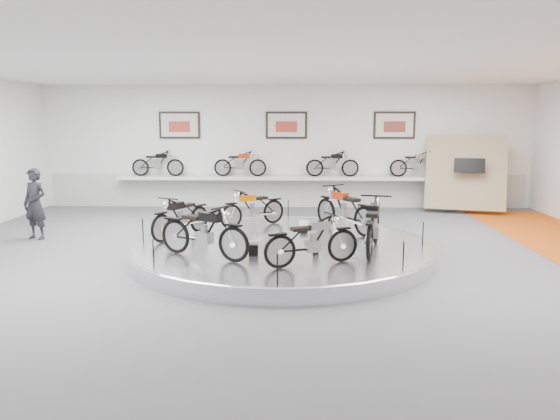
{
  "coord_description": "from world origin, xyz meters",
  "views": [
    {
      "loc": [
        0.3,
        -10.99,
        2.89
      ],
      "look_at": [
        -0.03,
        0.6,
        0.96
      ],
      "focal_mm": 35.0,
      "sensor_mm": 36.0,
      "label": 1
    }
  ],
  "objects_px": {
    "bike_f": "(373,225)",
    "display_platform": "(281,250)",
    "shelf": "(286,178)",
    "bike_e": "(312,240)",
    "bike_b": "(253,208)",
    "visitor": "(35,204)",
    "bike_d": "(204,231)",
    "bike_c": "(181,216)",
    "bike_a": "(344,209)"
  },
  "relations": [
    {
      "from": "bike_f",
      "to": "bike_b",
      "type": "bearing_deg",
      "value": 58.5
    },
    {
      "from": "shelf",
      "to": "bike_f",
      "type": "bearing_deg",
      "value": -75.48
    },
    {
      "from": "bike_e",
      "to": "bike_a",
      "type": "bearing_deg",
      "value": 50.33
    },
    {
      "from": "bike_a",
      "to": "bike_b",
      "type": "xyz_separation_m",
      "value": [
        -2.18,
        0.57,
        -0.07
      ]
    },
    {
      "from": "display_platform",
      "to": "visitor",
      "type": "xyz_separation_m",
      "value": [
        -6.0,
        1.57,
        0.72
      ]
    },
    {
      "from": "bike_d",
      "to": "bike_f",
      "type": "height_order",
      "value": "bike_f"
    },
    {
      "from": "shelf",
      "to": "bike_f",
      "type": "relative_size",
      "value": 6.01
    },
    {
      "from": "display_platform",
      "to": "bike_c",
      "type": "distance_m",
      "value": 2.38
    },
    {
      "from": "display_platform",
      "to": "bike_e",
      "type": "xyz_separation_m",
      "value": [
        0.6,
        -1.76,
        0.61
      ]
    },
    {
      "from": "bike_a",
      "to": "bike_e",
      "type": "relative_size",
      "value": 1.15
    },
    {
      "from": "bike_d",
      "to": "bike_c",
      "type": "bearing_deg",
      "value": 142.75
    },
    {
      "from": "bike_c",
      "to": "visitor",
      "type": "xyz_separation_m",
      "value": [
        -3.77,
        1.04,
        0.1
      ]
    },
    {
      "from": "shelf",
      "to": "bike_f",
      "type": "height_order",
      "value": "bike_f"
    },
    {
      "from": "bike_f",
      "to": "display_platform",
      "type": "bearing_deg",
      "value": 81.85
    },
    {
      "from": "bike_a",
      "to": "bike_b",
      "type": "bearing_deg",
      "value": 42.43
    },
    {
      "from": "bike_b",
      "to": "bike_d",
      "type": "bearing_deg",
      "value": 39.55
    },
    {
      "from": "shelf",
      "to": "bike_b",
      "type": "height_order",
      "value": "bike_b"
    },
    {
      "from": "bike_e",
      "to": "visitor",
      "type": "xyz_separation_m",
      "value": [
        -6.6,
        3.33,
        0.11
      ]
    },
    {
      "from": "shelf",
      "to": "visitor",
      "type": "bearing_deg",
      "value": -141.17
    },
    {
      "from": "display_platform",
      "to": "bike_e",
      "type": "bearing_deg",
      "value": -71.05
    },
    {
      "from": "shelf",
      "to": "bike_e",
      "type": "relative_size",
      "value": 7.03
    },
    {
      "from": "bike_a",
      "to": "bike_d",
      "type": "xyz_separation_m",
      "value": [
        -2.87,
        -2.52,
        -0.02
      ]
    },
    {
      "from": "bike_c",
      "to": "visitor",
      "type": "distance_m",
      "value": 3.91
    },
    {
      "from": "bike_e",
      "to": "bike_f",
      "type": "xyz_separation_m",
      "value": [
        1.24,
        1.05,
        0.08
      ]
    },
    {
      "from": "shelf",
      "to": "bike_b",
      "type": "xyz_separation_m",
      "value": [
        -0.74,
        -4.59,
        -0.24
      ]
    },
    {
      "from": "bike_b",
      "to": "bike_e",
      "type": "relative_size",
      "value": 0.99
    },
    {
      "from": "bike_f",
      "to": "visitor",
      "type": "xyz_separation_m",
      "value": [
        -7.84,
        2.28,
        0.03
      ]
    },
    {
      "from": "display_platform",
      "to": "shelf",
      "type": "distance_m",
      "value": 6.46
    },
    {
      "from": "bike_d",
      "to": "bike_b",
      "type": "bearing_deg",
      "value": 106.02
    },
    {
      "from": "shelf",
      "to": "bike_c",
      "type": "distance_m",
      "value": 6.29
    },
    {
      "from": "bike_e",
      "to": "bike_c",
      "type": "bearing_deg",
      "value": 117.21
    },
    {
      "from": "visitor",
      "to": "display_platform",
      "type": "bearing_deg",
      "value": 4.27
    },
    {
      "from": "bike_a",
      "to": "visitor",
      "type": "relative_size",
      "value": 1.04
    },
    {
      "from": "bike_b",
      "to": "bike_f",
      "type": "xyz_separation_m",
      "value": [
        2.58,
        -2.52,
        0.08
      ]
    },
    {
      "from": "bike_b",
      "to": "visitor",
      "type": "xyz_separation_m",
      "value": [
        -5.27,
        -0.24,
        0.11
      ]
    },
    {
      "from": "bike_c",
      "to": "bike_e",
      "type": "height_order",
      "value": "bike_c"
    },
    {
      "from": "bike_c",
      "to": "bike_e",
      "type": "relative_size",
      "value": 1.01
    },
    {
      "from": "bike_c",
      "to": "bike_e",
      "type": "distance_m",
      "value": 3.64
    },
    {
      "from": "display_platform",
      "to": "bike_b",
      "type": "relative_size",
      "value": 4.11
    },
    {
      "from": "bike_b",
      "to": "visitor",
      "type": "bearing_deg",
      "value": -35.23
    },
    {
      "from": "bike_b",
      "to": "bike_c",
      "type": "relative_size",
      "value": 0.98
    },
    {
      "from": "display_platform",
      "to": "shelf",
      "type": "height_order",
      "value": "shelf"
    },
    {
      "from": "bike_a",
      "to": "bike_b",
      "type": "distance_m",
      "value": 2.26
    },
    {
      "from": "bike_e",
      "to": "bike_f",
      "type": "height_order",
      "value": "bike_f"
    },
    {
      "from": "bike_f",
      "to": "visitor",
      "type": "relative_size",
      "value": 1.05
    },
    {
      "from": "bike_a",
      "to": "display_platform",
      "type": "bearing_deg",
      "value": 97.79
    },
    {
      "from": "display_platform",
      "to": "bike_a",
      "type": "bearing_deg",
      "value": 40.62
    },
    {
      "from": "bike_a",
      "to": "bike_e",
      "type": "xyz_separation_m",
      "value": [
        -0.84,
        -3.0,
        -0.07
      ]
    },
    {
      "from": "display_platform",
      "to": "bike_a",
      "type": "height_order",
      "value": "bike_a"
    },
    {
      "from": "bike_b",
      "to": "bike_c",
      "type": "xyz_separation_m",
      "value": [
        -1.5,
        -1.28,
        0.01
      ]
    }
  ]
}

